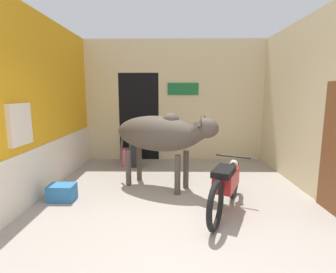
% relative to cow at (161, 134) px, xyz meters
% --- Properties ---
extents(ground_plane, '(30.00, 30.00, 0.00)m').
position_rel_cow_xyz_m(ground_plane, '(0.29, -1.96, -1.07)').
color(ground_plane, '#9E9389').
extents(wall_left_shopfront, '(0.25, 4.21, 3.27)m').
position_rel_cow_xyz_m(wall_left_shopfront, '(-2.22, 0.13, 0.51)').
color(wall_left_shopfront, orange).
rests_on(wall_left_shopfront, ground_plane).
extents(wall_back_with_doorway, '(4.86, 0.93, 3.27)m').
position_rel_cow_xyz_m(wall_back_with_doorway, '(-0.10, 2.51, 0.39)').
color(wall_back_with_doorway, beige).
rests_on(wall_back_with_doorway, ground_plane).
extents(wall_right_with_door, '(0.22, 4.21, 3.27)m').
position_rel_cow_xyz_m(wall_right_with_door, '(2.81, 0.09, 0.54)').
color(wall_right_with_door, beige).
rests_on(wall_right_with_door, ground_plane).
extents(cow, '(2.11, 1.41, 1.49)m').
position_rel_cow_xyz_m(cow, '(0.00, 0.00, 0.00)').
color(cow, '#4C4238').
rests_on(cow, ground_plane).
extents(motorcycle_near, '(0.91, 1.80, 0.80)m').
position_rel_cow_xyz_m(motorcycle_near, '(1.06, -1.07, -0.61)').
color(motorcycle_near, black).
rests_on(motorcycle_near, ground_plane).
extents(shopkeeper_seated, '(0.36, 0.34, 1.20)m').
position_rel_cow_xyz_m(shopkeeper_seated, '(-0.67, 1.55, -0.43)').
color(shopkeeper_seated, '#282833').
rests_on(shopkeeper_seated, ground_plane).
extents(plastic_stool, '(0.35, 0.35, 0.44)m').
position_rel_cow_xyz_m(plastic_stool, '(-0.95, 1.56, -0.83)').
color(plastic_stool, '#DB6093').
rests_on(plastic_stool, ground_plane).
extents(crate, '(0.44, 0.32, 0.28)m').
position_rel_cow_xyz_m(crate, '(-1.69, -0.66, -0.93)').
color(crate, teal).
rests_on(crate, ground_plane).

